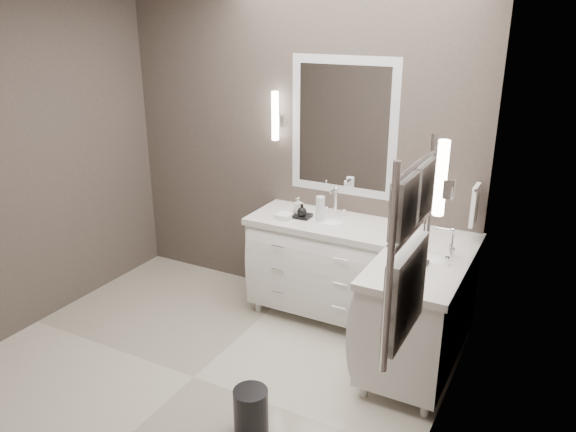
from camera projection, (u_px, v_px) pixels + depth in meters
The scene contains 19 objects.
floor at pixel (194, 378), 3.93m from camera, with size 3.20×3.00×0.01m, color beige.
wall_back at pixel (293, 146), 4.71m from camera, with size 3.20×0.01×2.70m, color #493F3A.
wall_left at pixel (9, 163), 4.17m from camera, with size 0.01×3.00×2.70m, color #493F3A.
wall_right at pixel (442, 240), 2.76m from camera, with size 0.01×3.00×2.70m, color #493F3A.
vanity_back at pixel (326, 262), 4.58m from camera, with size 1.24×0.59×0.97m.
vanity_right at pixel (421, 304), 3.92m from camera, with size 0.59×1.24×0.97m.
mirror_back at pixel (343, 127), 4.43m from camera, with size 0.90×0.02×1.10m.
mirror_right at pixel (474, 164), 3.36m from camera, with size 0.02×0.90×1.10m.
sconce_back at pixel (275, 117), 4.62m from camera, with size 0.06×0.06×0.40m.
sconce_right at pixel (441, 180), 2.89m from camera, with size 0.06×0.06×0.40m.
towel_bar_corner at pixel (475, 204), 4.00m from camera, with size 0.03×0.22×0.30m.
towel_ladder at pixel (408, 260), 2.44m from camera, with size 0.06×0.58×0.90m.
waste_bin at pixel (251, 411), 3.37m from camera, with size 0.21×0.21×0.30m, color black.
amenity_tray_back at pixel (300, 216), 4.52m from camera, with size 0.17×0.13×0.03m, color black.
amenity_tray_right at pixel (418, 264), 3.65m from camera, with size 0.11×0.15×0.02m, color black.
water_bottle at pixel (320, 209), 4.40m from camera, with size 0.07×0.07×0.20m, color silver.
soap_bottle_a at pixel (298, 205), 4.52m from camera, with size 0.06×0.06×0.13m, color white.
soap_bottle_b at pixel (302, 210), 4.46m from camera, with size 0.08×0.08×0.10m, color black.
soap_bottle_c at pixel (419, 252), 3.63m from camera, with size 0.06×0.06×0.15m, color white.
Camera 1 is at (2.13, -2.61, 2.41)m, focal length 35.00 mm.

